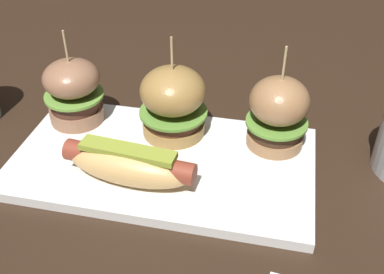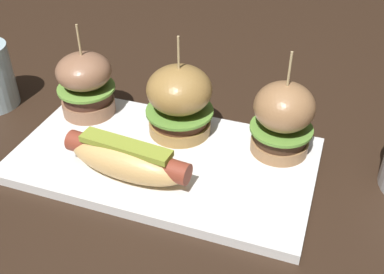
% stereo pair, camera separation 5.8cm
% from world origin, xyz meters
% --- Properties ---
extents(ground_plane, '(3.00, 3.00, 0.00)m').
position_xyz_m(ground_plane, '(0.00, 0.00, 0.00)').
color(ground_plane, black).
extents(platter_main, '(0.39, 0.22, 0.01)m').
position_xyz_m(platter_main, '(0.00, 0.00, 0.01)').
color(platter_main, white).
rests_on(platter_main, ground).
extents(hot_dog, '(0.17, 0.07, 0.05)m').
position_xyz_m(hot_dog, '(-0.03, -0.05, 0.04)').
color(hot_dog, tan).
rests_on(hot_dog, platter_main).
extents(slider_left, '(0.08, 0.08, 0.14)m').
position_xyz_m(slider_left, '(-0.15, 0.06, 0.06)').
color(slider_left, '#926549').
rests_on(slider_left, platter_main).
extents(slider_center, '(0.09, 0.09, 0.14)m').
position_xyz_m(slider_center, '(0.00, 0.06, 0.06)').
color(slider_center, '#A1783F').
rests_on(slider_center, platter_main).
extents(slider_right, '(0.08, 0.08, 0.14)m').
position_xyz_m(slider_right, '(0.14, 0.06, 0.06)').
color(slider_right, '#9E7149').
rests_on(slider_right, platter_main).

